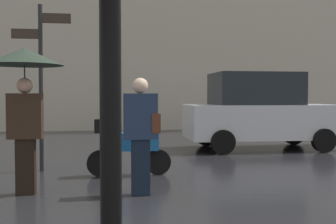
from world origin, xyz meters
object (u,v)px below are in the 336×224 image
at_px(pedestrian_with_umbrella, 25,77).
at_px(street_signpost, 41,71).
at_px(parked_scooter, 126,144).
at_px(parked_car_left, 259,112).
at_px(pedestrian_with_bag, 142,129).

relative_size(pedestrian_with_umbrella, street_signpost, 0.67).
distance_m(parked_scooter, street_signpost, 2.15).
bearing_deg(parked_car_left, pedestrian_with_umbrella, -125.43).
height_order(parked_car_left, street_signpost, street_signpost).
xyz_separation_m(parked_scooter, street_signpost, (-1.56, 0.65, 1.33)).
distance_m(parked_car_left, street_signpost, 5.86).
height_order(pedestrian_with_bag, parked_car_left, parked_car_left).
bearing_deg(pedestrian_with_bag, pedestrian_with_umbrella, 132.70).
xyz_separation_m(pedestrian_with_umbrella, street_signpost, (-0.08, 1.85, 0.20)).
bearing_deg(pedestrian_with_umbrella, street_signpost, 169.61).
bearing_deg(street_signpost, pedestrian_with_bag, -50.77).
xyz_separation_m(pedestrian_with_bag, parked_car_left, (3.49, 4.63, 0.06)).
distance_m(pedestrian_with_umbrella, parked_scooter, 2.22).
bearing_deg(parked_car_left, pedestrian_with_bag, -112.83).
distance_m(pedestrian_with_bag, parked_car_left, 5.80).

